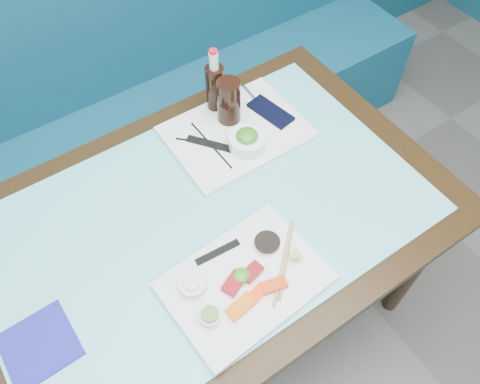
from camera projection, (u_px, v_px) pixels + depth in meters
booth_bench at (110, 127)px, 2.03m from camera, size 3.00×0.56×1.17m
dining_table at (208, 232)px, 1.39m from camera, size 1.40×0.90×0.75m
glass_top at (206, 217)px, 1.32m from camera, size 1.22×0.76×0.01m
sashimi_plate at (245, 282)px, 1.19m from camera, size 0.41×0.31×0.02m
salmon_left at (241, 307)px, 1.13m from camera, size 0.08×0.04×0.02m
salmon_mid at (256, 294)px, 1.15m from camera, size 0.06×0.04×0.01m
salmon_right at (274, 285)px, 1.17m from camera, size 0.07×0.05×0.02m
tuna_left at (234, 283)px, 1.17m from camera, size 0.07×0.06×0.02m
tuna_right at (252, 272)px, 1.19m from camera, size 0.06×0.05×0.02m
seaweed_garnish at (241, 276)px, 1.18m from camera, size 0.06×0.05×0.03m
ramekin_wasabi at (210, 316)px, 1.12m from camera, size 0.06×0.06×0.02m
wasabi_fill at (210, 314)px, 1.10m from camera, size 0.05×0.05×0.01m
ramekin_ginger at (193, 286)px, 1.16m from camera, size 0.08×0.08×0.03m
ginger_fill at (192, 283)px, 1.14m from camera, size 0.04×0.04×0.01m
soy_dish at (267, 244)px, 1.23m from camera, size 0.07×0.07×0.01m
soy_fill at (267, 242)px, 1.23m from camera, size 0.08×0.08×0.01m
lemon_wedge at (298, 256)px, 1.20m from camera, size 0.05×0.05×0.04m
chopstick_sleeve at (218, 252)px, 1.23m from camera, size 0.13×0.03×0.00m
wooden_chopstick_a at (283, 262)px, 1.21m from camera, size 0.19×0.17×0.01m
wooden_chopstick_b at (286, 260)px, 1.21m from camera, size 0.17×0.16×0.01m
serving_tray at (236, 132)px, 1.49m from camera, size 0.43×0.32×0.02m
paper_placemat at (236, 130)px, 1.48m from camera, size 0.34×0.27×0.00m
seaweed_bowl at (247, 142)px, 1.43m from camera, size 0.14×0.14×0.05m
seaweed_salad at (247, 136)px, 1.40m from camera, size 0.09×0.09×0.03m
cola_glass at (229, 101)px, 1.45m from camera, size 0.08×0.08×0.15m
navy_pouch at (270, 112)px, 1.52m from camera, size 0.10×0.16×0.01m
fork at (251, 94)px, 1.57m from camera, size 0.02×0.09×0.01m
black_chopstick_a at (211, 145)px, 1.44m from camera, size 0.01×0.23×0.01m
black_chopstick_b at (213, 144)px, 1.45m from camera, size 0.17×0.17×0.01m
tray_sleeve at (212, 145)px, 1.45m from camera, size 0.12×0.15×0.00m
cola_bottle_body at (215, 90)px, 1.49m from camera, size 0.07×0.07×0.17m
cola_bottle_neck at (214, 61)px, 1.40m from camera, size 0.03×0.03×0.06m
cola_bottle_cap at (213, 52)px, 1.37m from camera, size 0.03×0.03×0.01m
blue_napkin at (39, 345)px, 1.11m from camera, size 0.17×0.17×0.01m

